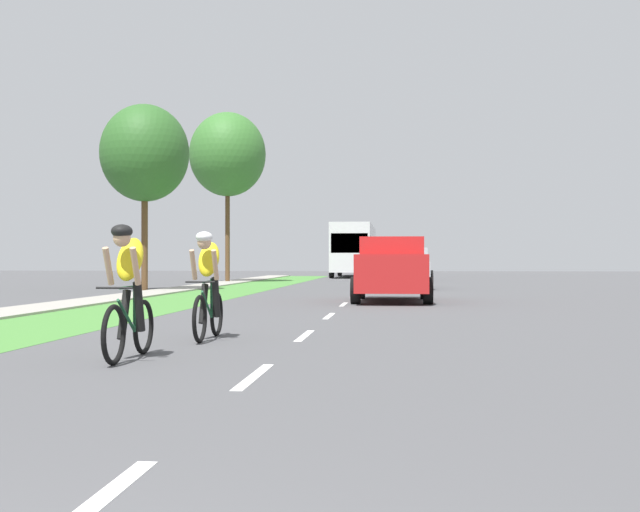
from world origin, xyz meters
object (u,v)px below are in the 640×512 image
(sedan_black, at_px, (399,267))
(street_tree_near, at_px, (145,153))
(suv_red, at_px, (392,268))
(street_tree_far, at_px, (228,155))
(cyclist_lead, at_px, (129,291))
(bus_white, at_px, (355,248))
(pickup_silver, at_px, (404,268))
(cyclist_trailing, at_px, (208,284))

(sedan_black, xyz_separation_m, street_tree_near, (-9.40, -16.26, 4.36))
(suv_red, relative_size, sedan_black, 1.09)
(sedan_black, xyz_separation_m, street_tree_far, (-8.83, -4.46, 5.85))
(sedan_black, distance_m, street_tree_far, 11.49)
(street_tree_near, xyz_separation_m, street_tree_far, (0.57, 11.80, 1.49))
(cyclist_lead, distance_m, bus_white, 45.21)
(bus_white, bearing_deg, cyclist_lead, -90.16)
(suv_red, relative_size, street_tree_far, 0.53)
(cyclist_lead, distance_m, sedan_black, 36.23)
(bus_white, distance_m, street_tree_near, 26.35)
(bus_white, relative_size, street_tree_near, 1.67)
(suv_red, distance_m, pickup_silver, 10.21)
(sedan_black, distance_m, bus_white, 9.66)
(cyclist_trailing, height_order, bus_white, bus_white)
(suv_red, height_order, street_tree_far, street_tree_far)
(suv_red, distance_m, street_tree_near, 11.98)
(cyclist_trailing, xyz_separation_m, pickup_silver, (2.99, 21.26, 0.02))
(bus_white, relative_size, street_tree_far, 1.32)
(cyclist_lead, relative_size, pickup_silver, 0.34)
(cyclist_trailing, relative_size, pickup_silver, 0.34)
(cyclist_lead, xyz_separation_m, cyclist_trailing, (0.37, 2.40, 0.00))
(suv_red, height_order, sedan_black, suv_red)
(cyclist_lead, bearing_deg, street_tree_near, 107.57)
(street_tree_near, bearing_deg, cyclist_lead, -72.43)
(cyclist_lead, relative_size, bus_white, 0.15)
(cyclist_lead, height_order, street_tree_far, street_tree_far)
(street_tree_far, bearing_deg, cyclist_lead, -79.76)
(bus_white, bearing_deg, pickup_silver, -81.48)
(pickup_silver, distance_m, street_tree_near, 11.22)
(sedan_black, relative_size, bus_white, 0.37)
(street_tree_near, bearing_deg, suv_red, -34.60)
(bus_white, height_order, street_tree_far, street_tree_far)
(street_tree_far, bearing_deg, suv_red, -64.49)
(bus_white, distance_m, street_tree_far, 15.48)
(cyclist_lead, distance_m, cyclist_trailing, 2.43)
(bus_white, height_order, street_tree_near, street_tree_near)
(sedan_black, bearing_deg, cyclist_lead, -94.94)
(cyclist_lead, bearing_deg, bus_white, 89.84)
(sedan_black, distance_m, street_tree_near, 19.28)
(suv_red, distance_m, street_tree_far, 20.91)
(cyclist_lead, relative_size, sedan_black, 0.40)
(cyclist_lead, bearing_deg, cyclist_trailing, 81.33)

